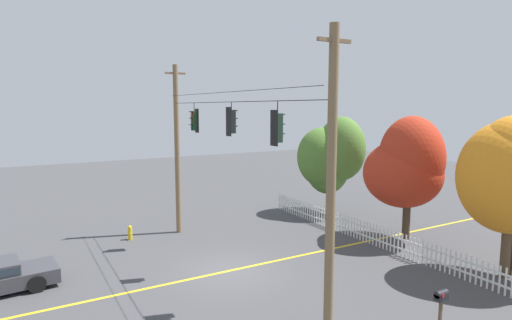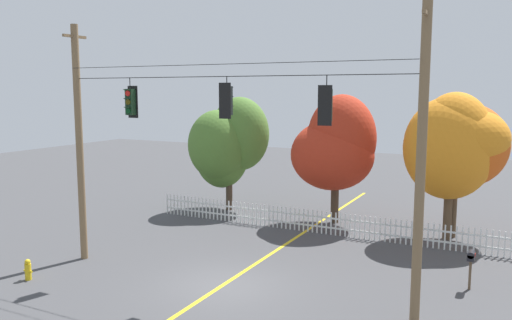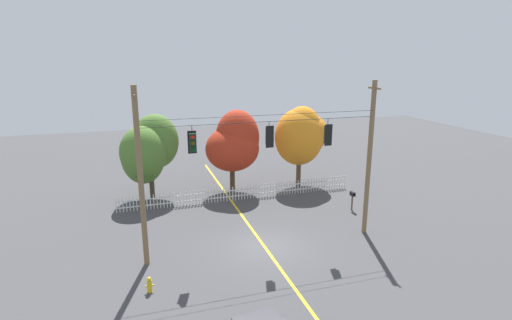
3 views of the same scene
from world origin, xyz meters
The scene contains 13 objects.
ground centered at (0.00, 0.00, 0.00)m, with size 80.00×80.00×0.00m, color #424244.
lane_centerline_stripe centered at (0.00, 0.00, 0.00)m, with size 0.16×36.00×0.01m, color gold.
signal_support_span centered at (0.00, 0.00, 4.60)m, with size 12.94×1.10×9.03m.
traffic_signal_southbound_primary centered at (-3.76, 0.01, 6.17)m, with size 0.43×0.38×1.43m.
traffic_signal_westbound_side centered at (0.22, -0.01, 6.25)m, with size 0.43×0.38×1.35m.
traffic_signal_northbound_primary centered at (3.59, -0.01, 6.15)m, with size 0.43×0.38×1.47m.
white_picket_fence centered at (0.69, 7.63, 0.54)m, with size 17.38×0.06×1.06m.
autumn_maple_near_fence centered at (-5.61, 9.92, 3.69)m, with size 4.26×3.71×6.23m.
autumn_maple_mid centered at (0.87, 9.52, 3.93)m, with size 4.15×3.74×6.40m.
autumn_oak_far_east centered at (6.15, 9.34, 4.30)m, with size 4.38×3.89×6.52m.
autumn_maple_far_west centered at (6.44, 9.58, 3.95)m, with size 3.82×3.42×6.04m.
fire_hydrant centered at (-6.33, -2.64, 0.37)m, with size 0.38×0.22×0.75m.
roadside_mailbox centered at (7.51, 3.41, 1.08)m, with size 0.25×0.44×1.33m.
Camera 3 is at (-6.54, -19.23, 10.32)m, focal length 28.04 mm.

